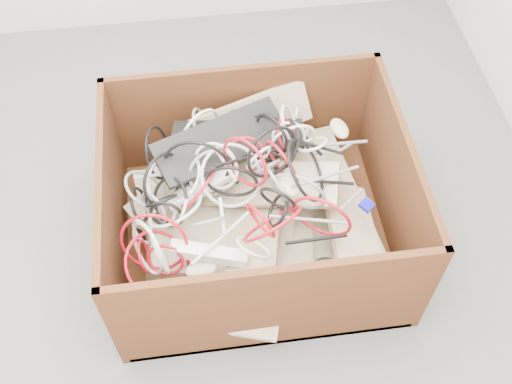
{
  "coord_description": "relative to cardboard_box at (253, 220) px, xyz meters",
  "views": [
    {
      "loc": [
        0.07,
        -1.25,
        2.12
      ],
      "look_at": [
        0.25,
        0.07,
        0.3
      ],
      "focal_mm": 43.15,
      "sensor_mm": 36.0,
      "label": 1
    }
  ],
  "objects": [
    {
      "name": "cardboard_box",
      "position": [
        0.0,
        0.0,
        0.0
      ],
      "size": [
        1.08,
        0.9,
        0.54
      ],
      "color": "#3C1B0F",
      "rests_on": "ground"
    },
    {
      "name": "power_strip_left",
      "position": [
        -0.18,
        0.02,
        0.22
      ],
      "size": [
        0.27,
        0.13,
        0.11
      ],
      "primitive_type": "cube",
      "rotation": [
        0.14,
        -0.26,
        0.32
      ],
      "color": "white",
      "rests_on": "keyboard_pile"
    },
    {
      "name": "ground",
      "position": [
        -0.24,
        -0.05,
        -0.14
      ],
      "size": [
        3.0,
        3.0,
        0.0
      ],
      "primitive_type": "plane",
      "color": "#5A595C",
      "rests_on": "ground"
    },
    {
      "name": "vga_plug",
      "position": [
        0.39,
        -0.13,
        0.21
      ],
      "size": [
        0.06,
        0.06,
        0.03
      ],
      "primitive_type": "cube",
      "rotation": [
        0.09,
        0.14,
        -0.86
      ],
      "color": "#0E0BAA",
      "rests_on": "keyboard_pile"
    },
    {
      "name": "keyboard_pile",
      "position": [
        0.01,
        0.04,
        0.14
      ],
      "size": [
        0.98,
        0.95,
        0.4
      ],
      "color": "#C8AF8D",
      "rests_on": "cardboard_box"
    },
    {
      "name": "mice_scatter",
      "position": [
        0.01,
        -0.04,
        0.21
      ],
      "size": [
        0.73,
        0.68,
        0.2
      ],
      "color": "beige",
      "rests_on": "keyboard_pile"
    },
    {
      "name": "power_strip_right",
      "position": [
        -0.18,
        -0.24,
        0.2
      ],
      "size": [
        0.27,
        0.1,
        0.09
      ],
      "primitive_type": "cube",
      "rotation": [
        -0.1,
        0.17,
        -0.21
      ],
      "color": "white",
      "rests_on": "keyboard_pile"
    },
    {
      "name": "cable_tangle",
      "position": [
        -0.09,
        0.01,
        0.26
      ],
      "size": [
        0.98,
        0.8,
        0.44
      ],
      "color": "silver",
      "rests_on": "keyboard_pile"
    }
  ]
}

